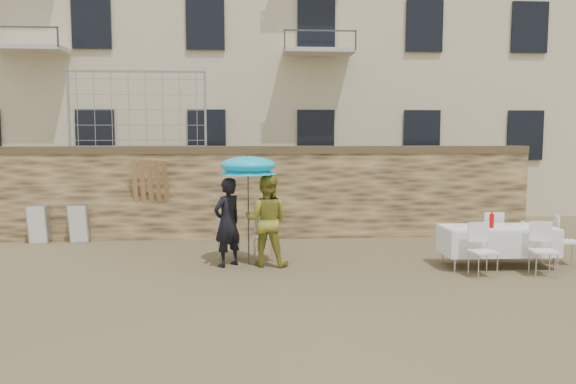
{
  "coord_description": "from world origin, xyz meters",
  "views": [
    {
      "loc": [
        -0.31,
        -8.64,
        2.5
      ],
      "look_at": [
        0.4,
        2.2,
        1.4
      ],
      "focal_mm": 35.0,
      "sensor_mm": 36.0,
      "label": 1
    }
  ],
  "objects": [
    {
      "name": "woman_dress",
      "position": [
        -0.02,
        1.98,
        0.88
      ],
      "size": [
        0.98,
        0.84,
        1.76
      ],
      "primitive_type": "imported",
      "rotation": [
        0.0,
        0.0,
        2.91
      ],
      "color": "gold",
      "rests_on": "ground"
    },
    {
      "name": "umbrella",
      "position": [
        -0.37,
        2.08,
        1.87
      ],
      "size": [
        1.11,
        1.11,
        1.98
      ],
      "color": "#3F3F44",
      "rests_on": "ground"
    },
    {
      "name": "chair_stack_left",
      "position": [
        -5.23,
        4.67,
        0.46
      ],
      "size": [
        0.46,
        0.4,
        0.92
      ],
      "primitive_type": null,
      "color": "white",
      "rests_on": "ground"
    },
    {
      "name": "wood_planks",
      "position": [
        -2.73,
        4.74,
        1.0
      ],
      "size": [
        0.7,
        0.2,
        2.0
      ],
      "primitive_type": null,
      "color": "#A37749",
      "rests_on": "ground"
    },
    {
      "name": "ground",
      "position": [
        0.0,
        0.0,
        0.0
      ],
      "size": [
        80.0,
        80.0,
        0.0
      ],
      "primitive_type": "plane",
      "color": "brown",
      "rests_on": "ground"
    },
    {
      "name": "soda_bottle",
      "position": [
        4.17,
        1.45,
        0.91
      ],
      "size": [
        0.09,
        0.09,
        0.26
      ],
      "primitive_type": "cylinder",
      "color": "red",
      "rests_on": "banquet_table"
    },
    {
      "name": "chain_link_fence",
      "position": [
        -3.0,
        5.0,
        3.1
      ],
      "size": [
        3.2,
        0.06,
        1.8
      ],
      "primitive_type": null,
      "color": "gray",
      "rests_on": "stone_wall"
    },
    {
      "name": "banquet_table",
      "position": [
        4.37,
        1.6,
        0.73
      ],
      "size": [
        2.1,
        0.85,
        0.78
      ],
      "color": "white",
      "rests_on": "ground"
    },
    {
      "name": "table_chair_side",
      "position": [
        5.77,
        1.7,
        0.48
      ],
      "size": [
        0.6,
        0.6,
        0.96
      ],
      "primitive_type": null,
      "rotation": [
        0.0,
        0.0,
        1.28
      ],
      "color": "white",
      "rests_on": "ground"
    },
    {
      "name": "table_chair_front_right",
      "position": [
        4.87,
        0.85,
        0.48
      ],
      "size": [
        0.54,
        0.54,
        0.96
      ],
      "primitive_type": null,
      "rotation": [
        0.0,
        0.0,
        -0.13
      ],
      "color": "white",
      "rests_on": "ground"
    },
    {
      "name": "table_chair_back",
      "position": [
        4.57,
        2.4,
        0.48
      ],
      "size": [
        0.5,
        0.5,
        0.96
      ],
      "primitive_type": null,
      "rotation": [
        0.0,
        0.0,
        3.09
      ],
      "color": "white",
      "rests_on": "ground"
    },
    {
      "name": "chair_stack_right",
      "position": [
        -4.33,
        4.67,
        0.46
      ],
      "size": [
        0.46,
        0.32,
        0.92
      ],
      "primitive_type": null,
      "color": "white",
      "rests_on": "ground"
    },
    {
      "name": "man_suit",
      "position": [
        -0.77,
        1.98,
        0.85
      ],
      "size": [
        0.73,
        0.72,
        1.7
      ],
      "primitive_type": "imported",
      "rotation": [
        0.0,
        0.0,
        3.89
      ],
      "color": "black",
      "rests_on": "ground"
    },
    {
      "name": "table_chair_front_left",
      "position": [
        3.77,
        0.85,
        0.48
      ],
      "size": [
        0.54,
        0.54,
        0.96
      ],
      "primitive_type": null,
      "rotation": [
        0.0,
        0.0,
        0.13
      ],
      "color": "white",
      "rests_on": "ground"
    },
    {
      "name": "stone_wall",
      "position": [
        0.0,
        5.0,
        1.1
      ],
      "size": [
        13.0,
        0.5,
        2.2
      ],
      "primitive_type": "cube",
      "color": "olive",
      "rests_on": "ground"
    },
    {
      "name": "couple_chair_left",
      "position": [
        -0.77,
        2.53,
        0.48
      ],
      "size": [
        0.54,
        0.54,
        0.96
      ],
      "primitive_type": null,
      "rotation": [
        0.0,
        0.0,
        3.0
      ],
      "color": "white",
      "rests_on": "ground"
    },
    {
      "name": "couple_chair_right",
      "position": [
        -0.07,
        2.53,
        0.48
      ],
      "size": [
        0.51,
        0.51,
        0.96
      ],
      "primitive_type": null,
      "rotation": [
        0.0,
        0.0,
        3.2
      ],
      "color": "white",
      "rests_on": "ground"
    }
  ]
}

